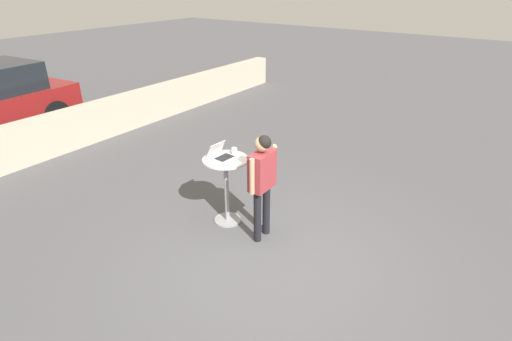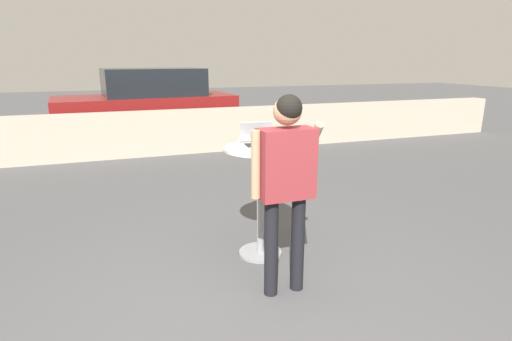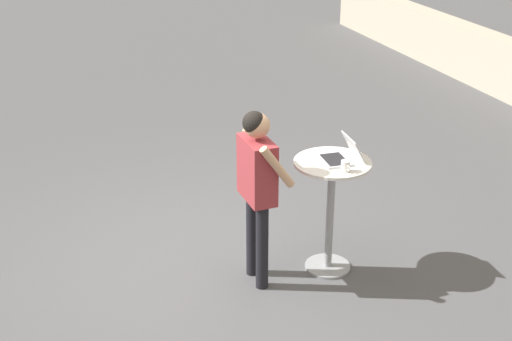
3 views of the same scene
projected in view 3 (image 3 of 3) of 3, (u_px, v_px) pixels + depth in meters
ground_plane at (199, 265)px, 6.66m from camera, size 50.00×50.00×0.00m
cafe_table at (331, 198)px, 6.32m from camera, size 0.68×0.68×1.08m
laptop at (341, 155)px, 6.17m from camera, size 0.33×0.36×0.22m
coffee_mug at (346, 166)px, 5.96m from camera, size 0.11×0.08×0.10m
standing_person at (257, 177)px, 6.01m from camera, size 0.57×0.36×1.62m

